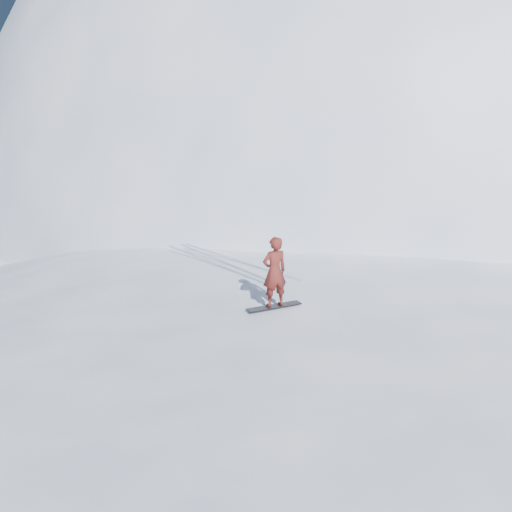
{
  "coord_description": "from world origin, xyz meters",
  "views": [
    {
      "loc": [
        -8.41,
        -10.72,
        7.35
      ],
      "look_at": [
        -1.68,
        2.18,
        3.5
      ],
      "focal_mm": 40.0,
      "sensor_mm": 36.0,
      "label": 1
    }
  ],
  "objects": [
    {
      "name": "board_tracks",
      "position": [
        -0.99,
        5.63,
        2.42
      ],
      "size": [
        2.07,
        5.96,
        0.04
      ],
      "color": "silver",
      "rests_on": "ground"
    },
    {
      "name": "ground",
      "position": [
        0.0,
        0.0,
        0.0
      ],
      "size": [
        400.0,
        400.0,
        0.0
      ],
      "primitive_type": "plane",
      "color": "white",
      "rests_on": "ground"
    },
    {
      "name": "snowboarder",
      "position": [
        -1.68,
        1.18,
        3.32
      ],
      "size": [
        0.67,
        0.45,
        1.8
      ],
      "primitive_type": "imported",
      "rotation": [
        0.0,
        0.0,
        3.11
      ],
      "color": "maroon",
      "rests_on": "snowboard"
    },
    {
      "name": "near_ridge",
      "position": [
        1.0,
        3.0,
        0.0
      ],
      "size": [
        36.0,
        28.0,
        4.8
      ],
      "primitive_type": "ellipsoid",
      "color": "white",
      "rests_on": "ground"
    },
    {
      "name": "summit_peak",
      "position": [
        22.0,
        26.0,
        0.0
      ],
      "size": [
        60.0,
        56.0,
        56.0
      ],
      "primitive_type": "ellipsoid",
      "color": "white",
      "rests_on": "ground"
    },
    {
      "name": "wind_bumps",
      "position": [
        -0.56,
        2.12,
        0.0
      ],
      "size": [
        16.0,
        14.4,
        1.0
      ],
      "color": "white",
      "rests_on": "ground"
    },
    {
      "name": "peak_shoulder",
      "position": [
        10.0,
        20.0,
        0.0
      ],
      "size": [
        28.0,
        24.0,
        18.0
      ],
      "primitive_type": "ellipsoid",
      "color": "white",
      "rests_on": "ground"
    },
    {
      "name": "snowboard",
      "position": [
        -1.68,
        1.18,
        2.41
      ],
      "size": [
        1.48,
        0.32,
        0.02
      ],
      "primitive_type": "cube",
      "rotation": [
        0.0,
        0.0,
        -0.03
      ],
      "color": "black",
      "rests_on": "near_ridge"
    }
  ]
}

